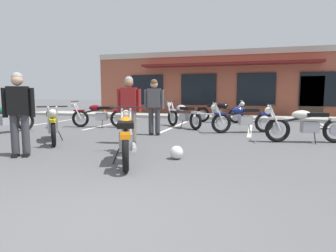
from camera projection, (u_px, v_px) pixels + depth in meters
The scene contains 17 objects.
ground_plane at pixel (184, 149), 6.53m from camera, with size 80.00×80.00×0.00m, color #515154.
sidewalk_kerb at pixel (223, 117), 14.34m from camera, with size 22.00×1.80×0.14m, color #A8A59E.
brick_storefront_building at pixel (231, 85), 18.12m from camera, with size 15.27×6.43×3.57m.
painted_stall_lines at pixel (213, 126), 10.92m from camera, with size 13.86×4.80×0.01m.
motorcycle_foreground_classic at pixel (126, 137), 5.31m from camera, with size 1.16×1.97×0.98m.
motorcycle_red_sportbike at pixel (99, 115), 10.60m from camera, with size 2.08×0.87×0.98m.
motorcycle_black_cruiser at pixel (53, 124), 7.43m from camera, with size 1.54×1.75×0.98m.
motorcycle_silver_naked at pixel (3, 119), 9.01m from camera, with size 0.81×2.08×0.98m.
motorcycle_blue_standard at pixel (183, 115), 10.50m from camera, with size 1.73×1.57×0.98m.
motorcycle_green_cafe_racer at pixel (306, 125), 7.35m from camera, with size 2.08×0.85×0.98m.
motorcycle_orange_scrambler at pixel (242, 118), 9.16m from camera, with size 1.96×1.17×0.98m.
motorcycle_cream_vintage at pixel (219, 112), 12.30m from camera, with size 2.11×0.68×0.98m.
person_in_black_shirt at pixel (154, 104), 8.58m from camera, with size 0.61×0.33×1.68m.
person_in_shorts_foreground at pixel (129, 106), 7.10m from camera, with size 0.61×0.33×1.68m.
person_by_back_row at pixel (19, 109), 5.69m from camera, with size 0.57×0.41×1.68m.
helmet_on_pavement at pixel (177, 152), 5.55m from camera, with size 0.26×0.26×0.26m.
traffic_cone at pixel (105, 114), 13.88m from camera, with size 0.34×0.34×0.53m.
Camera 1 is at (1.52, -2.35, 1.27)m, focal length 30.78 mm.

